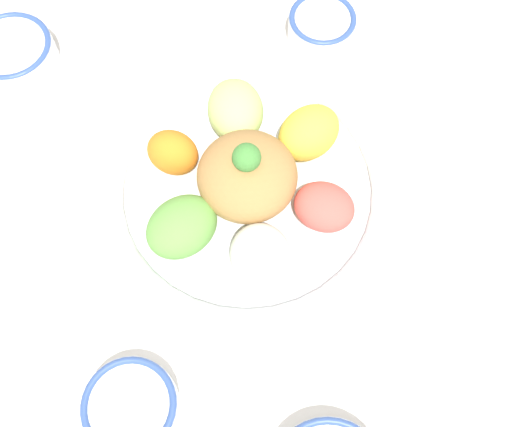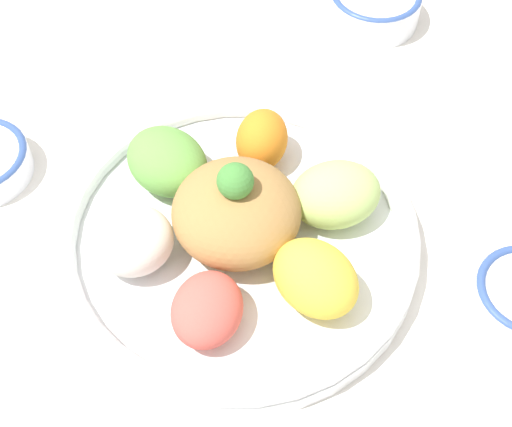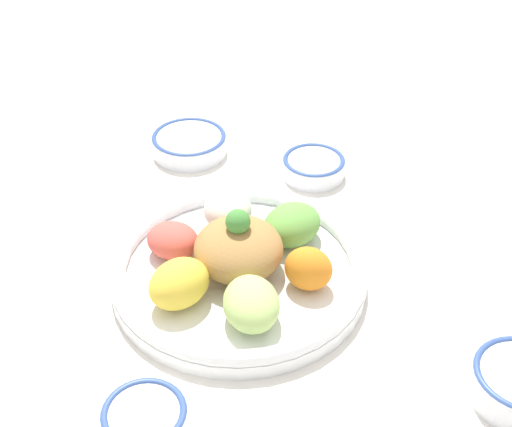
{
  "view_description": "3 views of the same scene",
  "coord_description": "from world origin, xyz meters",
  "px_view_note": "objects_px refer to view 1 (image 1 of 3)",
  "views": [
    {
      "loc": [
        -0.05,
        0.25,
        0.65
      ],
      "look_at": [
        0.01,
        -0.0,
        0.03
      ],
      "focal_mm": 42.0,
      "sensor_mm": 36.0,
      "label": 1
    },
    {
      "loc": [
        -0.33,
        -0.08,
        0.55
      ],
      "look_at": [
        0.02,
        -0.05,
        0.06
      ],
      "focal_mm": 50.0,
      "sensor_mm": 36.0,
      "label": 2
    },
    {
      "loc": [
        0.16,
        -0.69,
        0.62
      ],
      "look_at": [
        0.04,
        -0.01,
        0.09
      ],
      "focal_mm": 50.0,
      "sensor_mm": 36.0,
      "label": 3
    }
  ],
  "objects_px": {
    "rice_bowl_blue": "(321,26)",
    "sauce_bowl_dark": "(131,406)",
    "salad_platter": "(247,185)",
    "rice_bowl_plain": "(14,53)"
  },
  "relations": [
    {
      "from": "rice_bowl_blue",
      "to": "rice_bowl_plain",
      "type": "bearing_deg",
      "value": 17.66
    },
    {
      "from": "sauce_bowl_dark",
      "to": "rice_bowl_blue",
      "type": "bearing_deg",
      "value": -102.49
    },
    {
      "from": "rice_bowl_blue",
      "to": "sauce_bowl_dark",
      "type": "distance_m",
      "value": 0.52
    },
    {
      "from": "salad_platter",
      "to": "sauce_bowl_dark",
      "type": "distance_m",
      "value": 0.27
    },
    {
      "from": "salad_platter",
      "to": "rice_bowl_blue",
      "type": "distance_m",
      "value": 0.25
    },
    {
      "from": "rice_bowl_blue",
      "to": "rice_bowl_plain",
      "type": "distance_m",
      "value": 0.4
    },
    {
      "from": "salad_platter",
      "to": "rice_bowl_plain",
      "type": "distance_m",
      "value": 0.35
    },
    {
      "from": "rice_bowl_plain",
      "to": "salad_platter",
      "type": "bearing_deg",
      "value": 159.26
    },
    {
      "from": "sauce_bowl_dark",
      "to": "rice_bowl_plain",
      "type": "relative_size",
      "value": 0.92
    },
    {
      "from": "salad_platter",
      "to": "sauce_bowl_dark",
      "type": "height_order",
      "value": "salad_platter"
    }
  ]
}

